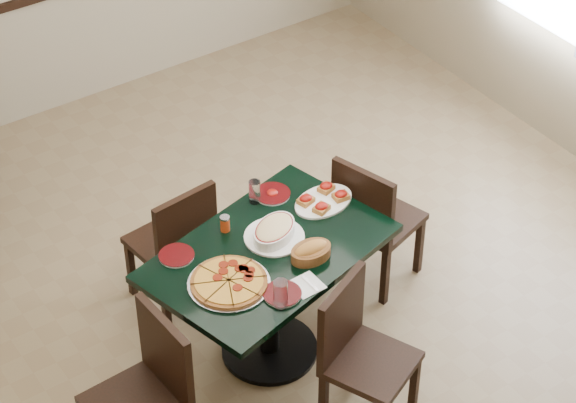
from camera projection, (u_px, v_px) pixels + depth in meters
floor at (290, 320)px, 6.44m from camera, size 5.50×5.50×0.00m
main_table at (268, 276)px, 5.89m from camera, size 1.41×1.08×0.75m
chair_far at (177, 240)px, 6.26m from camera, size 0.44×0.44×0.86m
chair_near at (358, 348)px, 5.61m from camera, size 0.53×0.53×0.87m
chair_right at (372, 217)px, 6.39m from camera, size 0.51×0.51×0.88m
chair_left at (149, 387)px, 5.37m from camera, size 0.44×0.44×0.91m
pepperoni_pizza at (229, 282)px, 5.57m from camera, size 0.42×0.42×0.04m
lasagna_casserole at (274, 231)px, 5.83m from camera, size 0.34×0.32×0.09m
bread_basket at (311, 251)px, 5.71m from camera, size 0.23×0.16×0.09m
bruschetta_platter at (323, 199)px, 6.07m from camera, size 0.38×0.29×0.05m
side_plate_near at (282, 294)px, 5.51m from camera, size 0.19×0.19×0.02m
side_plate_far_r at (272, 194)px, 6.13m from camera, size 0.20×0.20×0.03m
side_plate_far_l at (177, 256)px, 5.73m from camera, size 0.18×0.18×0.02m
napkin_setting at (307, 285)px, 5.57m from camera, size 0.15×0.15×0.01m
water_glass_a at (255, 192)px, 6.04m from camera, size 0.06×0.06×0.14m
water_glass_b at (281, 294)px, 5.41m from camera, size 0.07×0.07×0.15m
pepper_shaker at (225, 223)px, 5.87m from camera, size 0.05×0.05×0.09m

